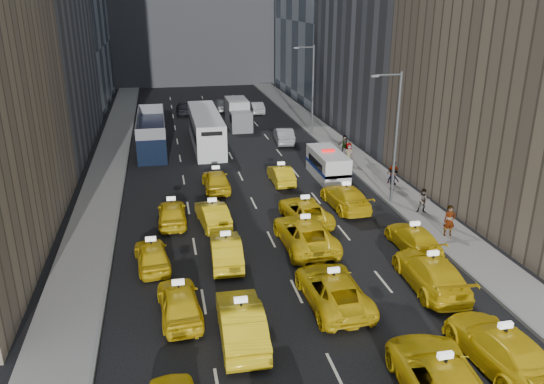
{
  "coord_description": "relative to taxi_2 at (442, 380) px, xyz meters",
  "views": [
    {
      "loc": [
        -5.78,
        -19.75,
        13.43
      ],
      "look_at": [
        0.59,
        10.57,
        2.0
      ],
      "focal_mm": 35.0,
      "sensor_mm": 36.0,
      "label": 1
    }
  ],
  "objects": [
    {
      "name": "ground",
      "position": [
        -3.17,
        6.16,
        -0.82
      ],
      "size": [
        160.0,
        160.0,
        0.0
      ],
      "primitive_type": "plane",
      "color": "black",
      "rests_on": "ground"
    },
    {
      "name": "sidewalk_west",
      "position": [
        -13.67,
        31.16,
        -0.74
      ],
      "size": [
        3.0,
        90.0,
        0.15
      ],
      "primitive_type": "cube",
      "color": "gray",
      "rests_on": "ground"
    },
    {
      "name": "sidewalk_east",
      "position": [
        7.33,
        31.16,
        -0.74
      ],
      "size": [
        3.0,
        90.0,
        0.15
      ],
      "primitive_type": "cube",
      "color": "gray",
      "rests_on": "ground"
    },
    {
      "name": "curb_west",
      "position": [
        -12.22,
        31.16,
        -0.73
      ],
      "size": [
        0.15,
        90.0,
        0.18
      ],
      "primitive_type": "cube",
      "color": "slate",
      "rests_on": "ground"
    },
    {
      "name": "curb_east",
      "position": [
        5.88,
        31.16,
        -0.73
      ],
      "size": [
        0.15,
        90.0,
        0.18
      ],
      "primitive_type": "cube",
      "color": "slate",
      "rests_on": "ground"
    },
    {
      "name": "streetlight_near",
      "position": [
        6.01,
        18.16,
        4.1
      ],
      "size": [
        2.15,
        0.22,
        9.0
      ],
      "color": "#595B60",
      "rests_on": "ground"
    },
    {
      "name": "streetlight_far",
      "position": [
        6.01,
        38.16,
        4.1
      ],
      "size": [
        2.15,
        0.22,
        9.0
      ],
      "color": "#595B60",
      "rests_on": "ground"
    },
    {
      "name": "taxi_2",
      "position": [
        0.0,
        0.0,
        0.0
      ],
      "size": [
        3.22,
        6.09,
        1.63
      ],
      "primitive_type": "imported",
      "rotation": [
        0.0,
        0.0,
        3.05
      ],
      "color": "yellow",
      "rests_on": "ground"
    },
    {
      "name": "taxi_3",
      "position": [
        3.14,
        1.2,
        -0.01
      ],
      "size": [
        2.56,
        5.66,
        1.61
      ],
      "primitive_type": "imported",
      "rotation": [
        0.0,
        0.0,
        3.2
      ],
      "color": "yellow",
      "rests_on": "ground"
    },
    {
      "name": "taxi_4",
      "position": [
        -8.79,
        7.15,
        -0.06
      ],
      "size": [
        2.08,
        4.53,
        1.5
      ],
      "primitive_type": "imported",
      "rotation": [
        0.0,
        0.0,
        3.21
      ],
      "color": "yellow",
      "rests_on": "ground"
    },
    {
      "name": "taxi_5",
      "position": [
        -6.36,
        4.91,
        0.02
      ],
      "size": [
        1.9,
        5.12,
        1.67
      ],
      "primitive_type": "imported",
      "rotation": [
        0.0,
        0.0,
        3.11
      ],
      "color": "yellow",
      "rests_on": "ground"
    },
    {
      "name": "taxi_6",
      "position": [
        -1.8,
        6.77,
        -0.05
      ],
      "size": [
        2.66,
        5.54,
        1.52
      ],
      "primitive_type": "imported",
      "rotation": [
        0.0,
        0.0,
        3.17
      ],
      "color": "yellow",
      "rests_on": "ground"
    },
    {
      "name": "taxi_7",
      "position": [
        3.35,
        7.22,
        -0.0
      ],
      "size": [
        2.61,
        5.73,
        1.63
      ],
      "primitive_type": "imported",
      "rotation": [
        0.0,
        0.0,
        3.08
      ],
      "color": "yellow",
      "rests_on": "ground"
    },
    {
      "name": "taxi_8",
      "position": [
        -10.0,
        12.15,
        -0.12
      ],
      "size": [
        2.11,
        4.25,
        1.39
      ],
      "primitive_type": "imported",
      "rotation": [
        0.0,
        0.0,
        3.26
      ],
      "color": "yellow",
      "rests_on": "ground"
    },
    {
      "name": "taxi_9",
      "position": [
        -6.13,
        11.83,
        -0.07
      ],
      "size": [
        1.79,
        4.6,
        1.49
      ],
      "primitive_type": "imported",
      "rotation": [
        0.0,
        0.0,
        3.09
      ],
      "color": "yellow",
      "rests_on": "ground"
    },
    {
      "name": "taxi_10",
      "position": [
        -1.47,
        12.88,
        -0.0
      ],
      "size": [
        2.87,
        5.94,
        1.63
      ],
      "primitive_type": "imported",
      "rotation": [
        0.0,
        0.0,
        3.17
      ],
      "color": "yellow",
      "rests_on": "ground"
    },
    {
      "name": "taxi_11",
      "position": [
        4.4,
        11.22,
        -0.13
      ],
      "size": [
        1.97,
        4.72,
        1.36
      ],
      "primitive_type": "imported",
      "rotation": [
        0.0,
        0.0,
        3.13
      ],
      "color": "yellow",
      "rests_on": "ground"
    },
    {
      "name": "taxi_12",
      "position": [
        -8.78,
        17.7,
        -0.08
      ],
      "size": [
        1.79,
        4.34,
        1.47
      ],
      "primitive_type": "imported",
      "rotation": [
        0.0,
        0.0,
        3.13
      ],
      "color": "yellow",
      "rests_on": "ground"
    },
    {
      "name": "taxi_13",
      "position": [
        -6.31,
        16.98,
        -0.09
      ],
      "size": [
        2.02,
        4.57,
        1.46
      ],
      "primitive_type": "imported",
      "rotation": [
        0.0,
        0.0,
        3.25
      ],
      "color": "yellow",
      "rests_on": "ground"
    },
    {
      "name": "taxi_14",
      "position": [
        -0.53,
        16.37,
        -0.1
      ],
      "size": [
        2.76,
        5.31,
        1.43
      ],
      "primitive_type": "imported",
      "rotation": [
        0.0,
        0.0,
        3.22
      ],
      "color": "yellow",
      "rests_on": "ground"
    },
    {
      "name": "taxi_15",
      "position": [
        2.76,
        18.03,
        -0.05
      ],
      "size": [
        2.39,
        5.36,
        1.53
      ],
      "primitive_type": "imported",
      "rotation": [
        0.0,
        0.0,
        3.19
      ],
      "color": "yellow",
      "rests_on": "ground"
    },
    {
      "name": "taxi_16",
      "position": [
        -5.4,
        23.31,
        -0.05
      ],
      "size": [
        1.89,
        4.55,
        1.54
      ],
      "primitive_type": "imported",
      "rotation": [
        0.0,
        0.0,
        3.16
      ],
      "color": "yellow",
      "rests_on": "ground"
    },
    {
      "name": "taxi_17",
      "position": [
        -0.38,
        23.87,
        -0.14
      ],
      "size": [
        1.47,
        4.13,
        1.36
      ],
      "primitive_type": "imported",
      "rotation": [
        0.0,
        0.0,
        3.15
      ],
      "color": "yellow",
      "rests_on": "ground"
    },
    {
      "name": "nypd_van",
      "position": [
        3.49,
        24.36,
        0.23
      ],
      "size": [
        2.34,
        5.46,
        2.31
      ],
      "rotation": [
        0.0,
        0.0,
        0.05
      ],
      "color": "white",
      "rests_on": "ground"
    },
    {
      "name": "double_decker",
      "position": [
        -10.02,
        35.8,
        0.75
      ],
      "size": [
        3.21,
        11.05,
        3.17
      ],
      "rotation": [
        0.0,
        0.0,
        0.07
      ],
      "color": "black",
      "rests_on": "ground"
    },
    {
      "name": "city_bus",
      "position": [
        -4.97,
        36.14,
        0.76
      ],
      "size": [
        2.89,
        12.37,
        3.18
      ],
      "rotation": [
        0.0,
        0.0,
        -0.03
      ],
      "color": "white",
      "rests_on": "ground"
    },
    {
      "name": "box_truck",
      "position": [
        -0.84,
        43.06,
        0.62
      ],
      "size": [
        2.76,
        6.59,
        2.94
      ],
      "rotation": [
        0.0,
        0.0,
        -0.09
      ],
      "color": "silver",
      "rests_on": "ground"
    },
    {
      "name": "misc_car_0",
      "position": [
        2.53,
        35.41,
        -0.06
      ],
      "size": [
        2.06,
        4.75,
        1.52
      ],
      "primitive_type": "imported",
      "rotation": [
        0.0,
        0.0,
        3.04
      ],
      "color": "#9D9FA5",
      "rests_on": "ground"
    },
    {
      "name": "misc_car_1",
      "position": [
        -10.4,
        47.23,
        -0.12
      ],
      "size": [
        2.9,
        5.27,
        1.4
      ],
      "primitive_type": "imported",
      "rotation": [
        0.0,
        0.0,
        3.26
      ],
      "color": "black",
      "rests_on": "ground"
    },
    {
      "name": "misc_car_2",
      "position": [
        -1.63,
        52.35,
        -0.09
      ],
      "size": [
        2.11,
        5.06,
        1.46
      ],
      "primitive_type": "imported",
      "rotation": [
        0.0,
        0.0,
        3.15
      ],
      "color": "slate",
      "rests_on": "ground"
    },
    {
      "name": "misc_car_3",
      "position": [
        -6.27,
        51.05,
        -0.02
      ],
      "size": [
        1.97,
        4.73,
        1.6
      ],
      "primitive_type": "imported",
      "rotation": [
        0.0,
        0.0,
        3.12
      ],
      "color": "black",
      "rests_on": "ground"
    },
    {
      "name": "misc_car_4",
      "position": [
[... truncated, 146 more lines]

